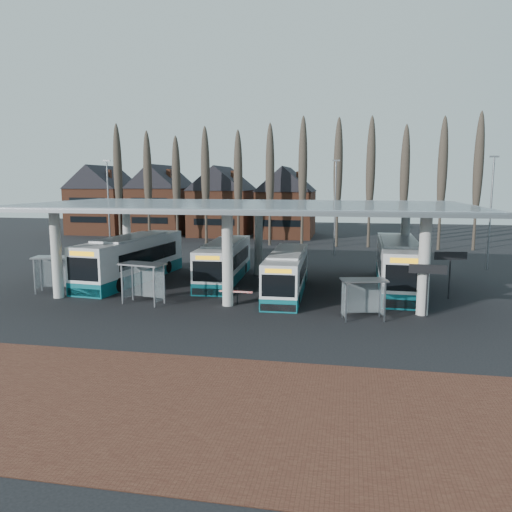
% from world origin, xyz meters
% --- Properties ---
extents(ground, '(140.00, 140.00, 0.00)m').
position_xyz_m(ground, '(0.00, 0.00, 0.00)').
color(ground, black).
rests_on(ground, ground).
extents(brick_strip, '(70.00, 10.00, 0.03)m').
position_xyz_m(brick_strip, '(0.00, -12.00, 0.01)').
color(brick_strip, brown).
rests_on(brick_strip, ground).
extents(station_canopy, '(32.00, 16.00, 6.34)m').
position_xyz_m(station_canopy, '(0.00, 8.00, 5.68)').
color(station_canopy, silver).
rests_on(station_canopy, ground).
extents(poplar_row, '(45.10, 1.10, 14.50)m').
position_xyz_m(poplar_row, '(0.00, 33.00, 8.78)').
color(poplar_row, '#473D33').
rests_on(poplar_row, ground).
extents(townhouse_row, '(36.80, 10.30, 12.25)m').
position_xyz_m(townhouse_row, '(-15.75, 44.00, 5.94)').
color(townhouse_row, brown).
rests_on(townhouse_row, ground).
extents(lamp_post_a, '(0.80, 0.16, 10.17)m').
position_xyz_m(lamp_post_a, '(-18.00, 22.00, 5.34)').
color(lamp_post_a, slate).
rests_on(lamp_post_a, ground).
extents(lamp_post_b, '(0.80, 0.16, 10.17)m').
position_xyz_m(lamp_post_b, '(6.00, 26.00, 5.34)').
color(lamp_post_b, slate).
rests_on(lamp_post_b, ground).
extents(lamp_post_c, '(0.80, 0.16, 10.17)m').
position_xyz_m(lamp_post_c, '(20.00, 20.00, 5.34)').
color(lamp_post_c, slate).
rests_on(lamp_post_c, ground).
extents(bus_0, '(4.05, 13.17, 3.60)m').
position_xyz_m(bus_0, '(-9.58, 9.22, 1.70)').
color(bus_0, white).
rests_on(bus_0, ground).
extents(bus_1, '(3.01, 11.60, 3.19)m').
position_xyz_m(bus_1, '(-2.24, 10.47, 1.51)').
color(bus_1, white).
rests_on(bus_1, ground).
extents(bus_2, '(2.67, 11.00, 3.04)m').
position_xyz_m(bus_2, '(3.28, 6.78, 1.43)').
color(bus_2, white).
rests_on(bus_2, ground).
extents(bus_3, '(3.15, 13.24, 3.66)m').
position_xyz_m(bus_3, '(11.24, 10.01, 1.73)').
color(bus_3, white).
rests_on(bus_3, ground).
extents(shelter_0, '(3.03, 1.91, 2.62)m').
position_xyz_m(shelter_0, '(-13.15, 4.02, 1.90)').
color(shelter_0, gray).
rests_on(shelter_0, ground).
extents(shelter_1, '(3.12, 2.00, 2.68)m').
position_xyz_m(shelter_1, '(-5.52, 2.10, 1.95)').
color(shelter_1, gray).
rests_on(shelter_1, ground).
extents(shelter_2, '(2.79, 1.81, 2.39)m').
position_xyz_m(shelter_2, '(8.46, 0.83, 1.74)').
color(shelter_2, gray).
rests_on(shelter_2, ground).
extents(info_sign_0, '(2.12, 0.25, 3.15)m').
position_xyz_m(info_sign_0, '(12.13, 1.87, 2.65)').
color(info_sign_0, black).
rests_on(info_sign_0, ground).
extents(info_sign_1, '(2.16, 0.51, 3.24)m').
position_xyz_m(info_sign_1, '(14.35, 7.11, 2.72)').
color(info_sign_1, black).
rests_on(info_sign_1, ground).
extents(barrier, '(2.20, 0.62, 1.10)m').
position_xyz_m(barrier, '(0.54, 2.56, 0.85)').
color(barrier, black).
rests_on(barrier, ground).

